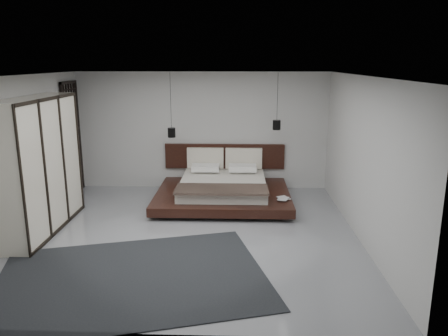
{
  "coord_description": "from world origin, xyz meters",
  "views": [
    {
      "loc": [
        0.87,
        -7.36,
        3.04
      ],
      "look_at": [
        0.59,
        1.2,
        0.93
      ],
      "focal_mm": 35.0,
      "sensor_mm": 36.0,
      "label": 1
    }
  ],
  "objects_px": {
    "rug": "(133,278)",
    "pendant_left": "(172,132)",
    "wardrobe": "(39,166)",
    "bed": "(223,188)",
    "pendant_right": "(277,125)",
    "lattice_screen": "(73,138)"
  },
  "relations": [
    {
      "from": "bed",
      "to": "pendant_right",
      "type": "height_order",
      "value": "pendant_right"
    },
    {
      "from": "lattice_screen",
      "to": "pendant_left",
      "type": "bearing_deg",
      "value": -2.05
    },
    {
      "from": "pendant_right",
      "to": "rug",
      "type": "height_order",
      "value": "pendant_right"
    },
    {
      "from": "pendant_left",
      "to": "bed",
      "type": "bearing_deg",
      "value": -21.4
    },
    {
      "from": "pendant_right",
      "to": "rug",
      "type": "relative_size",
      "value": 0.33
    },
    {
      "from": "wardrobe",
      "to": "rug",
      "type": "height_order",
      "value": "wardrobe"
    },
    {
      "from": "wardrobe",
      "to": "bed",
      "type": "bearing_deg",
      "value": 28.75
    },
    {
      "from": "lattice_screen",
      "to": "rug",
      "type": "distance_m",
      "value": 4.93
    },
    {
      "from": "lattice_screen",
      "to": "bed",
      "type": "distance_m",
      "value": 3.68
    },
    {
      "from": "pendant_left",
      "to": "wardrobe",
      "type": "bearing_deg",
      "value": -132.56
    },
    {
      "from": "pendant_left",
      "to": "rug",
      "type": "distance_m",
      "value": 4.32
    },
    {
      "from": "lattice_screen",
      "to": "pendant_left",
      "type": "xyz_separation_m",
      "value": [
        2.31,
        -0.08,
        0.17
      ]
    },
    {
      "from": "bed",
      "to": "wardrobe",
      "type": "relative_size",
      "value": 1.16
    },
    {
      "from": "rug",
      "to": "pendant_left",
      "type": "bearing_deg",
      "value": 90.09
    },
    {
      "from": "pendant_right",
      "to": "wardrobe",
      "type": "bearing_deg",
      "value": -153.13
    },
    {
      "from": "wardrobe",
      "to": "rug",
      "type": "bearing_deg",
      "value": -41.46
    },
    {
      "from": "lattice_screen",
      "to": "pendant_left",
      "type": "height_order",
      "value": "pendant_left"
    },
    {
      "from": "bed",
      "to": "pendant_right",
      "type": "xyz_separation_m",
      "value": [
        1.18,
        0.46,
        1.36
      ]
    },
    {
      "from": "pendant_left",
      "to": "pendant_right",
      "type": "height_order",
      "value": "same"
    },
    {
      "from": "bed",
      "to": "rug",
      "type": "relative_size",
      "value": 0.76
    },
    {
      "from": "rug",
      "to": "wardrobe",
      "type": "bearing_deg",
      "value": 138.54
    },
    {
      "from": "pendant_right",
      "to": "lattice_screen",
      "type": "bearing_deg",
      "value": 178.99
    }
  ]
}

